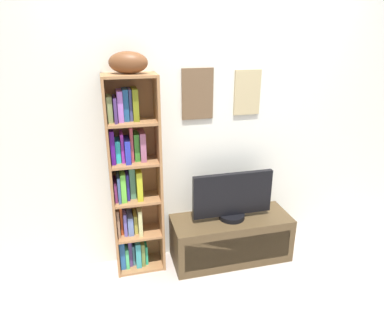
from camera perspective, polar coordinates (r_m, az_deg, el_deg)
The scene contains 5 objects.
back_wall at distance 2.88m, azimuth 3.06°, elevation 6.60°, with size 4.80×0.08×2.38m.
bookshelf at distance 2.78m, azimuth -9.88°, elevation -3.06°, with size 0.39×0.24×1.62m.
football at distance 2.53m, azimuth -10.44°, elevation 15.85°, with size 0.28×0.15×0.15m, color brown.
tv_stand at distance 3.13m, azimuth 6.38°, elevation -12.22°, with size 1.02×0.40×0.40m.
television at distance 2.93m, azimuth 6.69°, elevation -5.63°, with size 0.68×0.22×0.41m.
Camera 1 is at (-0.83, -1.54, 1.91)m, focal length 32.46 mm.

